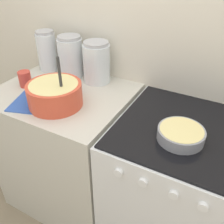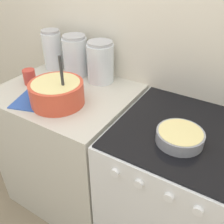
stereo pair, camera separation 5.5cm
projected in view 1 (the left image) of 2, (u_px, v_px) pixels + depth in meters
wall_back at (150, 42)px, 1.48m from camera, size 4.63×0.05×2.40m
countertop_cabinet at (69, 149)px, 1.78m from camera, size 0.81×0.68×0.93m
stove at (171, 190)px, 1.48m from camera, size 0.66×0.70×0.93m
mixing_bowl at (55, 93)px, 1.36m from camera, size 0.30×0.30×0.29m
baking_pan at (181, 134)px, 1.13m from camera, size 0.21×0.21×0.06m
storage_jar_left at (47, 53)px, 1.74m from camera, size 0.13×0.13×0.27m
storage_jar_middle at (71, 59)px, 1.66m from camera, size 0.16×0.16×0.27m
storage_jar_right at (97, 65)px, 1.59m from camera, size 0.17×0.17×0.26m
tin_can at (25, 79)px, 1.56m from camera, size 0.08×0.08×0.10m
recipe_page at (34, 101)px, 1.43m from camera, size 0.29×0.32×0.01m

